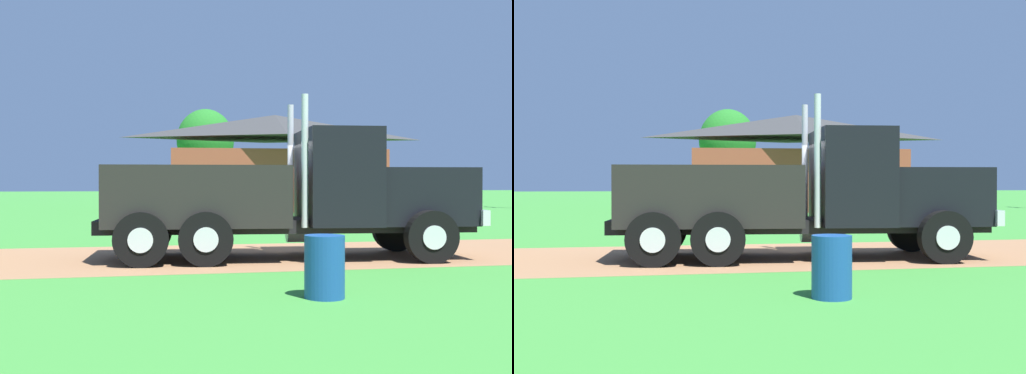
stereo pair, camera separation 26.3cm
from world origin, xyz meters
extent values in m
plane|color=#3B8B34|center=(0.00, 0.00, 0.00)|extent=(200.00, 200.00, 0.00)
cube|color=#9A6D49|center=(0.00, 0.00, 0.00)|extent=(120.00, 5.14, 0.01)
cube|color=black|center=(0.25, -0.60, 0.73)|extent=(8.08, 2.21, 0.28)
cube|color=black|center=(3.19, -0.86, 1.34)|extent=(2.26, 2.16, 1.23)
cube|color=silver|center=(4.28, -0.96, 0.91)|extent=(0.35, 2.18, 0.32)
cube|color=black|center=(1.39, -0.71, 1.76)|extent=(1.70, 2.39, 2.06)
cube|color=#2D3D4C|center=(2.16, -0.77, 2.17)|extent=(0.21, 1.88, 0.91)
cylinder|color=silver|center=(0.60, 0.27, 2.08)|extent=(0.14, 0.14, 2.71)
cylinder|color=silver|center=(0.44, -1.52, 2.08)|extent=(0.14, 0.14, 2.71)
cylinder|color=silver|center=(1.03, 0.32, 0.51)|extent=(1.04, 0.61, 0.52)
cube|color=black|center=(-1.64, -0.44, 1.36)|extent=(3.97, 2.59, 1.26)
cylinder|color=black|center=(3.18, 0.27, 0.54)|extent=(1.10, 0.39, 1.08)
cylinder|color=silver|center=(3.20, 0.43, 0.54)|extent=(0.49, 0.08, 0.48)
cylinder|color=black|center=(2.98, -1.98, 0.54)|extent=(1.10, 0.39, 1.08)
cylinder|color=silver|center=(2.97, -2.14, 0.54)|extent=(0.49, 0.08, 0.48)
cylinder|color=black|center=(-2.63, 0.79, 0.54)|extent=(1.10, 0.39, 1.08)
cylinder|color=silver|center=(-2.61, 0.94, 0.54)|extent=(0.49, 0.08, 0.48)
cylinder|color=black|center=(-2.83, -1.47, 0.54)|extent=(1.10, 0.39, 1.08)
cylinder|color=silver|center=(-2.84, -1.63, 0.54)|extent=(0.49, 0.08, 0.48)
cylinder|color=black|center=(-1.38, 0.68, 0.54)|extent=(1.10, 0.39, 1.08)
cylinder|color=silver|center=(-1.37, 0.83, 0.54)|extent=(0.49, 0.08, 0.48)
cylinder|color=black|center=(-1.58, -1.58, 0.54)|extent=(1.10, 0.39, 1.08)
cylinder|color=silver|center=(-1.59, -1.74, 0.54)|extent=(0.49, 0.08, 0.48)
cylinder|color=#19478C|center=(-0.30, -5.22, 0.45)|extent=(0.58, 0.58, 0.90)
cube|color=brown|center=(5.06, 21.38, 1.73)|extent=(12.18, 5.79, 3.45)
pyramid|color=#373737|center=(5.06, 21.38, 4.83)|extent=(12.78, 6.08, 1.38)
cube|color=black|center=(3.13, 18.91, 1.10)|extent=(1.80, 0.17, 2.20)
cylinder|color=#513823|center=(2.48, 33.98, 1.53)|extent=(0.44, 0.44, 3.06)
ellipsoid|color=#227222|center=(2.48, 33.98, 4.82)|extent=(4.39, 4.39, 4.83)
camera|label=1|loc=(-2.98, -13.75, 1.65)|focal=43.91mm
camera|label=2|loc=(-2.72, -13.80, 1.65)|focal=43.91mm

